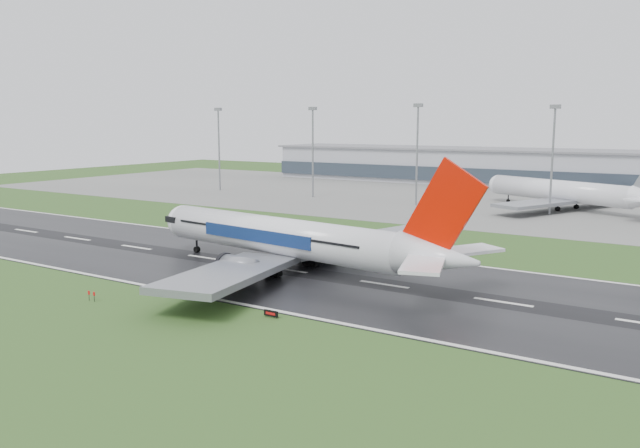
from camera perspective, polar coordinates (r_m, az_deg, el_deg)
The scene contains 11 objects.
ground at distance 116.74m, azimuth -3.03°, elevation -4.20°, with size 520.00×520.00×0.00m, color #284A1B.
runway at distance 116.72m, azimuth -3.03°, elevation -4.17°, with size 400.00×45.00×0.10m, color black.
apron at distance 229.00m, azimuth 15.30°, elevation 2.06°, with size 400.00×130.00×0.08m, color slate.
terminal at distance 286.05m, azimuth 18.89°, elevation 4.74°, with size 240.00×36.00×15.00m, color #9899A3.
main_airliner at distance 112.84m, azimuth -2.09°, elevation 0.78°, with size 70.43×67.08×20.80m, color white, non-canonical shape.
parked_airliner at distance 210.34m, azimuth 21.44°, elevation 3.72°, with size 63.49×59.11×18.61m, color silver, non-canonical shape.
runway_sign at distance 89.11m, azimuth -4.45°, elevation -8.10°, with size 2.30×0.26×1.04m, color black, non-canonical shape.
floodmast_0 at distance 256.47m, azimuth -9.11°, elevation 6.53°, with size 0.64×0.64×31.62m, color gray.
floodmast_1 at distance 229.62m, azimuth -0.66°, elevation 6.33°, with size 0.64×0.64×31.39m, color gray.
floodmast_2 at distance 210.37m, azimuth 8.76°, elevation 6.04°, with size 0.64×0.64×31.94m, color gray.
floodmast_3 at distance 197.37m, azimuth 20.24°, elevation 5.25°, with size 0.64×0.64×30.93m, color gray.
Camera 1 is at (65.60, -92.76, 26.84)m, focal length 35.41 mm.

